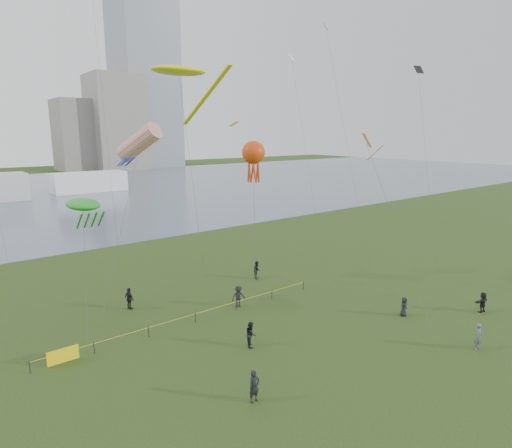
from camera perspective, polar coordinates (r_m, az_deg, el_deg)
ground_plane at (r=29.29m, az=12.85°, el=-18.86°), size 400.00×400.00×0.00m
lake at (r=118.10m, az=-28.07°, el=3.39°), size 400.00×120.00×0.08m
tower at (r=205.92m, az=-15.01°, el=24.32°), size 24.00×24.00×120.00m
building_mid at (r=189.35m, az=-18.13°, el=12.71°), size 20.00×20.00×38.00m
building_low at (r=190.66m, az=-22.68°, el=10.87°), size 16.00×18.00×28.00m
pavilion_right at (r=119.06m, az=-21.38°, el=5.25°), size 18.00×7.00×5.00m
fence at (r=33.00m, az=-17.60°, el=-14.32°), size 24.07×0.07×1.05m
kite_flyer at (r=34.59m, az=27.56°, el=-13.15°), size 0.75×0.54×1.94m
spectator_a at (r=31.32m, az=-0.68°, el=-14.47°), size 1.04×1.12×1.84m
spectator_b at (r=37.77m, az=-2.34°, el=-9.63°), size 1.36×0.97×1.91m
spectator_c at (r=38.83m, az=-16.53°, el=-9.51°), size 0.73×1.21×1.92m
spectator_d at (r=38.09m, az=19.10°, el=-10.35°), size 0.86×0.62×1.63m
spectator_e at (r=41.46m, az=27.97°, el=-9.19°), size 1.68×0.70×1.76m
spectator_f at (r=25.70m, az=-0.24°, el=-20.83°), size 0.69×0.46×1.89m
spectator_g at (r=44.80m, az=0.13°, el=-6.12°), size 1.09×1.14×1.86m
kite_stingray at (r=38.74m, az=-10.17°, el=19.38°), size 4.94×10.02×20.43m
kite_windsock at (r=41.13m, az=-15.30°, el=10.44°), size 8.12×7.87×15.92m
kite_creature at (r=36.77m, az=-22.07°, el=2.38°), size 3.38×8.05×9.75m
kite_octopus at (r=41.86m, az=-0.34°, el=9.41°), size 4.36×5.62×14.18m
kite_delta at (r=37.32m, az=15.02°, el=9.59°), size 4.41×10.75×14.91m
small_kites at (r=40.29m, az=-11.64°, el=24.55°), size 43.71×18.47×12.33m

